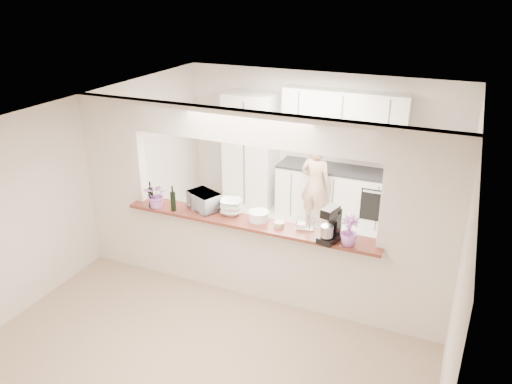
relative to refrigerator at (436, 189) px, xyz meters
The scene contains 19 objects.
floor 3.46m from the refrigerator, 127.72° to the right, with size 6.00×6.00×0.00m, color tan.
tile_overlay 2.48m from the refrigerator, 151.78° to the right, with size 5.00×2.90×0.01m, color beige.
partition 3.41m from the refrigerator, 127.72° to the right, with size 5.00×0.15×2.50m.
bar_counter 3.37m from the refrigerator, 127.68° to the right, with size 3.40×0.38×1.09m.
kitchen_cabinets 2.24m from the refrigerator, behind, with size 3.15×0.62×2.25m.
refrigerator is the anchor object (origin of this frame).
flower_left 4.39m from the refrigerator, 140.11° to the right, with size 0.32×0.28×0.36m, color #E87BCF.
wine_bottle_a 4.19m from the refrigerator, 137.91° to the right, with size 0.07×0.07×0.35m.
wine_bottle_b 4.46m from the refrigerator, 140.93° to the right, with size 0.07×0.07×0.35m.
toaster_oven 3.80m from the refrigerator, 136.61° to the right, with size 0.43×0.29×0.24m, color silver.
serving_bowls 3.52m from the refrigerator, 132.11° to the right, with size 0.27×0.27×0.20m, color white.
plate_stack_a 3.28m from the refrigerator, 126.66° to the right, with size 0.26×0.26×0.12m.
plate_stack_b 3.28m from the refrigerator, 126.66° to the right, with size 0.25×0.25×0.09m.
red_bowl 3.22m from the refrigerator, 126.82° to the right, with size 0.14×0.14×0.07m, color maroon.
tan_bowl 3.16m from the refrigerator, 121.62° to the right, with size 0.13×0.13×0.06m, color tan.
utensil_caddy 2.95m from the refrigerator, 117.00° to the right, with size 0.26×0.19×0.21m.
stand_mixer 2.98m from the refrigerator, 109.24° to the right, with size 0.26×0.33×0.44m.
flower_right 2.93m from the refrigerator, 105.00° to the right, with size 0.20×0.20×0.36m, color #BF67B8.
person 1.92m from the refrigerator, 169.48° to the right, with size 0.54×0.35×1.48m, color tan.
Camera 1 is at (2.34, -5.21, 3.89)m, focal length 35.00 mm.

